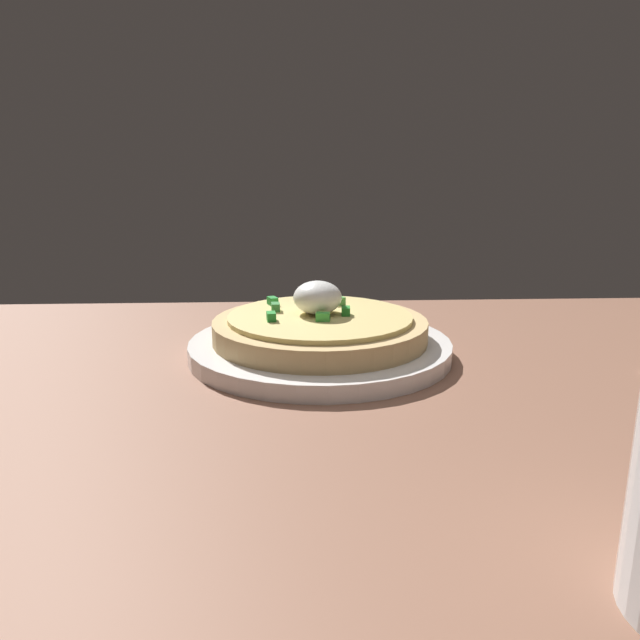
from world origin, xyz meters
TOP-DOWN VIEW (x-y plane):
  - dining_table at (0.00, 0.00)cm, footprint 92.83×68.64cm
  - plate at (3.51, -10.21)cm, footprint 25.19×25.19cm
  - pizza at (3.53, -10.25)cm, footprint 20.55×20.55cm

SIDE VIEW (x-z plane):
  - dining_table at x=0.00cm, z-range 0.00..3.30cm
  - plate at x=3.51cm, z-range 3.30..4.88cm
  - pizza at x=3.53cm, z-range 3.43..9.13cm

